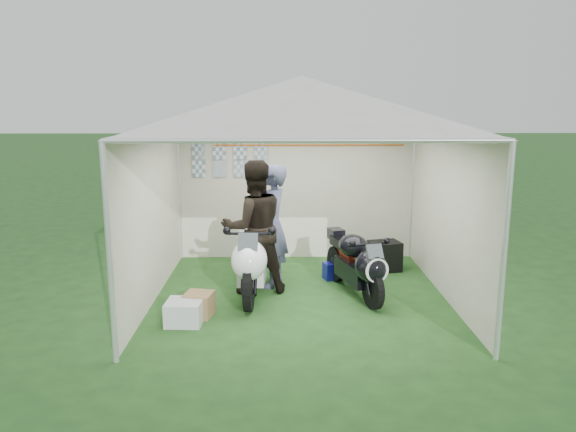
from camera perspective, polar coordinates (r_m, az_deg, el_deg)
name	(u,v)px	position (r m, az deg, el deg)	size (l,w,h in m)	color
ground	(300,296)	(7.94, 1.25, -8.10)	(80.00, 80.00, 0.00)	#21451C
canopy_tent	(301,109)	(7.51, 1.32, 10.82)	(5.66, 5.66, 3.00)	silver
motorcycle_white	(253,255)	(7.84, -3.57, -3.96)	(0.53, 2.10, 1.03)	black
motorcycle_black	(357,262)	(7.85, 7.02, -4.68)	(0.74, 1.73, 0.87)	black
paddock_stand	(335,271)	(8.66, 4.79, -5.54)	(0.34, 0.21, 0.26)	#1D1ECC
person_dark_jacket	(254,227)	(7.85, -3.50, -1.17)	(0.92, 0.71, 1.89)	black
person_blue_jacket	(272,226)	(8.13, -1.61, -1.04)	(0.65, 0.43, 1.79)	#515475
equipment_box	(385,256)	(9.16, 9.78, -4.02)	(0.47, 0.38, 0.47)	black
crate_0	(184,313)	(7.04, -10.54, -9.70)	(0.43, 0.34, 0.29)	silver
crate_1	(199,305)	(7.27, -9.04, -8.88)	(0.34, 0.34, 0.30)	olive
crate_2	(180,306)	(7.37, -10.92, -9.02)	(0.29, 0.24, 0.21)	silver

